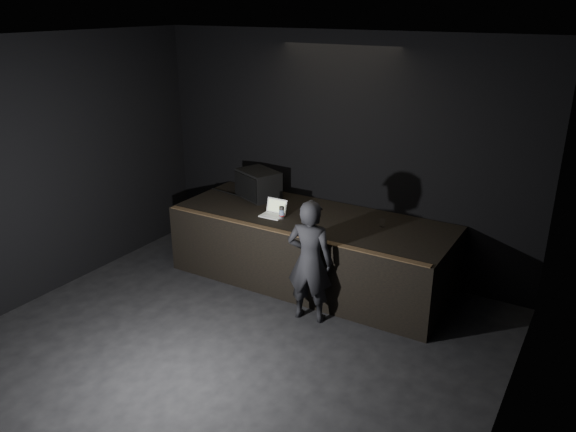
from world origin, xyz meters
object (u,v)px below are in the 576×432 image
(stage_riser, at_px, (311,249))
(stage_monitor, at_px, (258,184))
(person, at_px, (310,261))
(laptop, at_px, (274,211))
(beer_can, at_px, (282,213))

(stage_riser, xyz_separation_m, stage_monitor, (-1.11, 0.31, 0.72))
(stage_monitor, xyz_separation_m, person, (1.61, -1.26, -0.40))
(laptop, xyz_separation_m, beer_can, (0.17, -0.06, 0.03))
(person, bearing_deg, laptop, -46.13)
(laptop, bearing_deg, stage_monitor, 138.11)
(stage_monitor, relative_size, laptop, 2.37)
(stage_riser, relative_size, beer_can, 22.27)
(laptop, height_order, person, person)
(beer_can, height_order, person, person)
(laptop, relative_size, person, 0.20)
(laptop, distance_m, person, 1.25)
(beer_can, bearing_deg, stage_riser, 41.52)
(stage_riser, height_order, person, person)
(laptop, bearing_deg, stage_riser, 22.98)
(person, bearing_deg, beer_can, -48.73)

